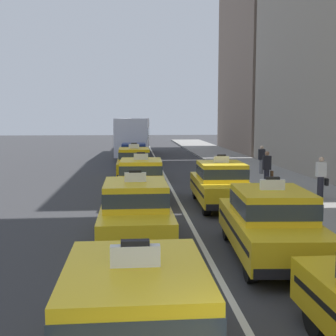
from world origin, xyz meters
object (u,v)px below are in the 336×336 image
object	(u,v)px
bus_left_sixth	(134,135)
pedestrian_near_crosswalk	(267,169)
taxi_right_second	(270,222)
taxi_left_fourth	(134,163)
sedan_left_fifth	(134,154)
taxi_left_second	(136,210)
pedestrian_by_storefront	(262,159)
taxi_left_nearest	(136,328)
pedestrian_far_corner	(321,178)
taxi_right_third	(221,183)
taxi_left_third	(141,179)

from	to	relation	value
bus_left_sixth	pedestrian_near_crosswalk	world-z (taller)	bus_left_sixth
bus_left_sixth	taxi_right_second	size ratio (longest dim) A/B	2.43
pedestrian_near_crosswalk	taxi_left_fourth	bearing A→B (deg)	145.51
taxi_left_fourth	sedan_left_fifth	size ratio (longest dim) A/B	1.05
taxi_left_second	pedestrian_by_storefront	size ratio (longest dim) A/B	2.89
sedan_left_fifth	bus_left_sixth	world-z (taller)	bus_left_sixth
taxi_right_second	taxi_left_nearest	bearing A→B (deg)	-122.56
taxi_left_fourth	pedestrian_far_corner	world-z (taller)	taxi_left_fourth
taxi_right_third	taxi_left_fourth	bearing A→B (deg)	112.89
taxi_left_second	taxi_right_third	bearing A→B (deg)	55.23
taxi_left_third	taxi_right_third	size ratio (longest dim) A/B	1.00
pedestrian_far_corner	taxi_left_fourth	bearing A→B (deg)	135.28
bus_left_sixth	taxi_left_fourth	bearing A→B (deg)	-90.12
pedestrian_near_crosswalk	pedestrian_far_corner	xyz separation A→B (m)	(1.21, -3.04, 0.01)
taxi_left_fourth	taxi_left_second	bearing A→B (deg)	-89.90
sedan_left_fifth	pedestrian_near_crosswalk	xyz separation A→B (m)	(6.05, -9.93, 0.12)
pedestrian_by_storefront	pedestrian_far_corner	size ratio (longest dim) A/B	0.96
taxi_left_second	sedan_left_fifth	distance (m)	17.98
taxi_right_second	pedestrian_far_corner	world-z (taller)	taxi_right_second
pedestrian_far_corner	pedestrian_by_storefront	bearing A→B (deg)	90.51
taxi_right_second	pedestrian_by_storefront	distance (m)	14.85
sedan_left_fifth	bus_left_sixth	bearing A→B (deg)	89.81
taxi_left_third	bus_left_sixth	bearing A→B (deg)	90.67
pedestrian_by_storefront	pedestrian_near_crosswalk	bearing A→B (deg)	-103.63
bus_left_sixth	taxi_right_third	world-z (taller)	bus_left_sixth
taxi_left_nearest	pedestrian_near_crosswalk	world-z (taller)	taxi_left_nearest
taxi_left_second	pedestrian_far_corner	distance (m)	8.81
taxi_left_nearest	taxi_left_second	distance (m)	6.49
taxi_left_third	taxi_right_third	world-z (taller)	same
pedestrian_near_crosswalk	pedestrian_far_corner	bearing A→B (deg)	-68.20
pedestrian_far_corner	taxi_left_second	bearing A→B (deg)	-145.27
taxi_left_fourth	taxi_left_third	bearing A→B (deg)	-87.54
taxi_right_third	pedestrian_by_storefront	bearing A→B (deg)	64.06
taxi_left_third	bus_left_sixth	distance (m)	20.56
taxi_right_second	pedestrian_far_corner	distance (m)	7.71
bus_left_sixth	pedestrian_far_corner	world-z (taller)	bus_left_sixth
taxi_left_fourth	pedestrian_far_corner	xyz separation A→B (m)	(7.27, -7.19, 0.10)
taxi_right_third	pedestrian_near_crosswalk	bearing A→B (deg)	50.66
taxi_left_nearest	taxi_right_third	distance (m)	11.55
taxi_left_nearest	bus_left_sixth	distance (m)	32.94
taxi_left_nearest	sedan_left_fifth	size ratio (longest dim) A/B	1.05
taxi_left_second	taxi_right_second	world-z (taller)	same
bus_left_sixth	pedestrian_far_corner	bearing A→B (deg)	-71.33
taxi_left_second	pedestrian_far_corner	world-z (taller)	taxi_left_second
taxi_left_nearest	pedestrian_far_corner	world-z (taller)	taxi_left_nearest
sedan_left_fifth	pedestrian_by_storefront	distance (m)	8.88
taxi_left_third	taxi_right_third	xyz separation A→B (m)	(2.94, -1.30, 0.00)
taxi_left_second	pedestrian_far_corner	bearing A→B (deg)	34.73
taxi_left_nearest	sedan_left_fifth	xyz separation A→B (m)	(0.01, 24.48, -0.03)
bus_left_sixth	taxi_right_third	size ratio (longest dim) A/B	2.46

